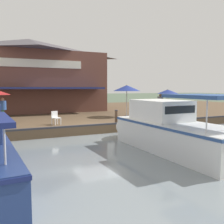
% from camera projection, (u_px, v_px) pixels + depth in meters
% --- Properties ---
extents(ground_plane, '(220.00, 220.00, 0.00)m').
position_uv_depth(ground_plane, '(96.00, 136.00, 15.26)').
color(ground_plane, '#4C5B47').
extents(quay_deck, '(22.00, 56.00, 0.60)m').
position_uv_depth(quay_deck, '(56.00, 114.00, 25.16)').
color(quay_deck, brown).
rests_on(quay_deck, ground).
extents(quay_edge_fender, '(0.20, 50.40, 0.10)m').
position_uv_depth(quay_edge_fender, '(95.00, 125.00, 15.29)').
color(quay_edge_fender, '#2D2D33').
rests_on(quay_edge_fender, quay_deck).
extents(waterfront_restaurant, '(10.61, 14.30, 7.29)m').
position_uv_depth(waterfront_restaurant, '(30.00, 74.00, 25.68)').
color(waterfront_restaurant, brown).
rests_on(waterfront_restaurant, quay_deck).
extents(patio_umbrella_by_entrance, '(1.91, 1.91, 2.21)m').
position_uv_depth(patio_umbrella_by_entrance, '(168.00, 92.00, 22.52)').
color(patio_umbrella_by_entrance, '#B7B7B7').
rests_on(patio_umbrella_by_entrance, quay_deck).
extents(patio_umbrella_mid_patio_left, '(2.20, 2.20, 2.58)m').
position_uv_depth(patio_umbrella_mid_patio_left, '(127.00, 88.00, 20.12)').
color(patio_umbrella_mid_patio_left, '#B7B7B7').
rests_on(patio_umbrella_mid_patio_left, quay_deck).
extents(cafe_chair_under_first_umbrella, '(0.59, 0.59, 0.85)m').
position_uv_depth(cafe_chair_under_first_umbrella, '(185.00, 110.00, 20.82)').
color(cafe_chair_under_first_umbrella, white).
rests_on(cafe_chair_under_first_umbrella, quay_deck).
extents(cafe_chair_far_corner_seat, '(0.56, 0.56, 0.85)m').
position_uv_depth(cafe_chair_far_corner_seat, '(56.00, 117.00, 15.69)').
color(cafe_chair_far_corner_seat, white).
rests_on(cafe_chair_far_corner_seat, quay_deck).
extents(cafe_chair_mid_patio, '(0.55, 0.55, 0.85)m').
position_uv_depth(cafe_chair_mid_patio, '(158.00, 112.00, 18.96)').
color(cafe_chair_mid_patio, white).
rests_on(cafe_chair_mid_patio, quay_deck).
extents(person_at_quay_edge, '(0.46, 0.46, 1.63)m').
position_uv_depth(person_at_quay_edge, '(3.00, 107.00, 17.29)').
color(person_at_quay_edge, '#337547').
rests_on(person_at_quay_edge, quay_deck).
extents(person_mid_patio, '(0.51, 0.51, 1.79)m').
position_uv_depth(person_mid_patio, '(160.00, 101.00, 22.15)').
color(person_mid_patio, '#337547').
rests_on(person_mid_patio, quay_deck).
extents(motorboat_distant_upstream, '(7.97, 2.63, 2.57)m').
position_uv_depth(motorboat_distant_upstream, '(165.00, 130.00, 11.73)').
color(motorboat_distant_upstream, white).
rests_on(motorboat_distant_upstream, river_water).
extents(mooring_post, '(0.22, 0.22, 0.89)m').
position_uv_depth(mooring_post, '(116.00, 117.00, 16.13)').
color(mooring_post, '#473323').
rests_on(mooring_post, quay_deck).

